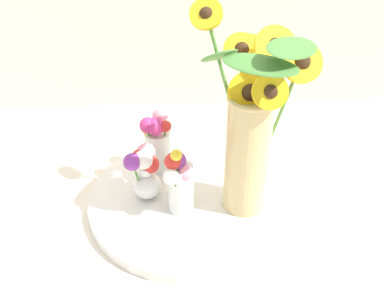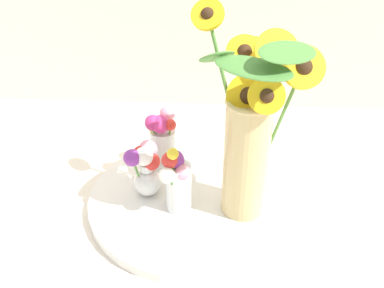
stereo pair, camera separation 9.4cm
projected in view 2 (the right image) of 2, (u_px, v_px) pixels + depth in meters
ground_plane at (175, 219)px, 1.00m from camera, size 6.00×6.00×0.00m
serving_tray at (192, 200)px, 1.03m from camera, size 0.47×0.47×0.02m
mason_jar_sunflowers at (249, 133)px, 0.89m from camera, size 0.26×0.24×0.44m
vase_small_center at (176, 179)px, 0.95m from camera, size 0.06×0.08×0.17m
vase_bulb_right at (146, 168)px, 1.00m from camera, size 0.08×0.08×0.13m
vase_small_back at (162, 139)px, 1.07m from camera, size 0.07×0.10×0.16m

